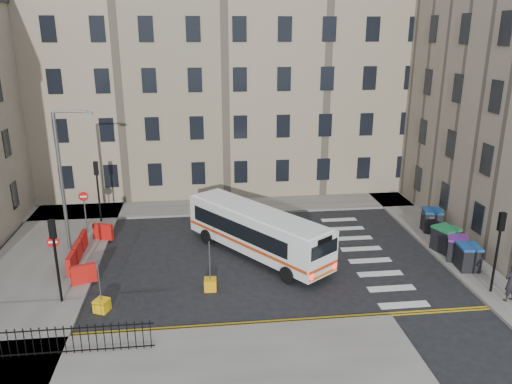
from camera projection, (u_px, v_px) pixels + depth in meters
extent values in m
plane|color=black|center=(296.00, 255.00, 28.65)|extent=(120.00, 120.00, 0.00)
cube|color=slate|center=(192.00, 208.00, 36.09)|extent=(36.00, 3.20, 0.15)
cube|color=slate|center=(416.00, 222.00, 33.41)|extent=(2.40, 26.00, 0.15)
cube|color=slate|center=(48.00, 259.00, 28.02)|extent=(6.00, 22.00, 0.15)
cube|color=slate|center=(162.00, 378.00, 18.40)|extent=(20.00, 6.00, 0.15)
cube|color=gray|center=(176.00, 87.00, 40.06)|extent=(38.00, 10.50, 16.00)
cylinder|color=black|center=(495.00, 262.00, 23.87)|extent=(0.12, 0.12, 3.20)
cube|color=black|center=(502.00, 222.00, 23.24)|extent=(0.28, 0.22, 0.90)
cylinder|color=black|center=(99.00, 198.00, 32.92)|extent=(0.12, 0.12, 3.20)
cube|color=black|center=(96.00, 168.00, 32.29)|extent=(0.28, 0.22, 0.90)
cylinder|color=black|center=(58.00, 270.00, 23.00)|extent=(0.12, 0.12, 3.20)
cube|color=black|center=(52.00, 229.00, 22.37)|extent=(0.28, 0.22, 0.90)
cylinder|color=#595B5E|center=(62.00, 184.00, 27.82)|extent=(0.20, 0.20, 8.00)
cube|color=#595B5E|center=(53.00, 111.00, 26.57)|extent=(0.50, 0.22, 0.14)
cylinder|color=#595B5E|center=(86.00, 215.00, 31.10)|extent=(0.08, 0.08, 2.40)
cube|color=red|center=(83.00, 192.00, 30.64)|extent=(0.60, 0.04, 0.60)
cylinder|color=#595B5E|center=(56.00, 264.00, 24.48)|extent=(0.08, 0.08, 2.40)
cube|color=red|center=(52.00, 236.00, 24.02)|extent=(0.60, 0.04, 0.60)
cube|color=red|center=(71.00, 263.00, 26.15)|extent=(0.25, 1.25, 1.00)
cube|color=red|center=(78.00, 252.00, 27.57)|extent=(0.25, 1.25, 1.00)
cube|color=red|center=(83.00, 241.00, 28.98)|extent=(0.25, 1.25, 1.00)
cube|color=red|center=(103.00, 232.00, 30.31)|extent=(1.26, 0.66, 1.00)
cube|color=red|center=(84.00, 274.00, 25.02)|extent=(1.26, 0.66, 1.00)
cube|color=black|center=(51.00, 330.00, 19.26)|extent=(7.80, 0.04, 0.04)
cube|color=black|center=(55.00, 352.00, 19.57)|extent=(7.80, 0.04, 0.04)
cube|color=white|center=(257.00, 230.00, 28.16)|extent=(7.54, 9.23, 2.22)
cube|color=black|center=(237.00, 230.00, 27.70)|extent=(4.64, 6.38, 0.89)
cube|color=black|center=(266.00, 220.00, 29.14)|extent=(4.64, 6.38, 0.89)
cube|color=black|center=(204.00, 205.00, 31.53)|extent=(1.62, 1.20, 0.98)
cube|color=black|center=(324.00, 249.00, 24.59)|extent=(1.62, 1.20, 0.71)
cube|color=#BE3D10|center=(242.00, 244.00, 27.60)|extent=(5.67, 7.81, 0.16)
cube|color=#BE3D10|center=(271.00, 234.00, 29.05)|extent=(5.67, 7.81, 0.16)
cube|color=#FF0C0C|center=(312.00, 277.00, 24.38)|extent=(0.19, 0.16, 0.36)
cube|color=#FF0C0C|center=(335.00, 266.00, 25.53)|extent=(0.19, 0.16, 0.36)
cylinder|color=black|center=(207.00, 237.00, 30.09)|extent=(0.72, 0.87, 0.89)
cylinder|color=black|center=(235.00, 227.00, 31.53)|extent=(0.72, 0.87, 0.89)
cylinder|color=black|center=(287.00, 275.00, 25.36)|extent=(0.72, 0.87, 0.89)
cylinder|color=black|center=(316.00, 262.00, 26.79)|extent=(0.72, 0.87, 0.89)
cube|color=black|center=(468.00, 258.00, 26.50)|extent=(1.13, 1.27, 1.22)
cube|color=navy|center=(470.00, 247.00, 26.29)|extent=(1.19, 1.33, 0.13)
cube|color=black|center=(456.00, 249.00, 27.62)|extent=(1.38, 1.46, 1.21)
cube|color=#5B207B|center=(458.00, 238.00, 27.42)|extent=(1.45, 1.53, 0.13)
cube|color=black|center=(445.00, 240.00, 28.71)|extent=(1.44, 1.54, 1.30)
cube|color=#186F3A|center=(447.00, 228.00, 28.49)|extent=(1.51, 1.61, 0.14)
cube|color=black|center=(431.00, 223.00, 31.56)|extent=(0.95, 1.07, 1.04)
cube|color=#363638|center=(432.00, 215.00, 31.38)|extent=(1.00, 1.12, 0.11)
cube|color=black|center=(431.00, 221.00, 31.60)|extent=(1.32, 1.44, 1.28)
cube|color=navy|center=(433.00, 211.00, 31.38)|extent=(1.39, 1.51, 0.13)
imported|color=black|center=(511.00, 282.00, 23.25)|extent=(0.79, 0.63, 1.91)
cube|color=yellow|center=(102.00, 305.00, 22.82)|extent=(0.79, 0.79, 0.60)
cube|color=orange|center=(210.00, 284.00, 24.71)|extent=(0.63, 0.63, 0.60)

